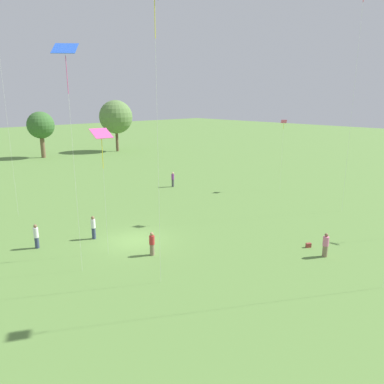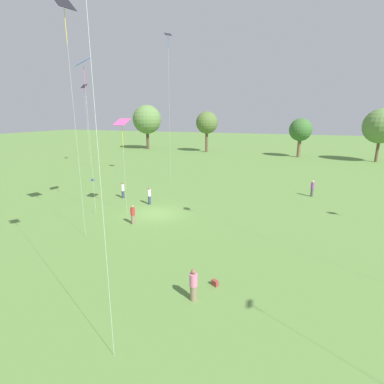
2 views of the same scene
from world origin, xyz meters
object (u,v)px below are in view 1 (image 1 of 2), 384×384
at_px(kite_1, 65,56).
at_px(picnic_bag_1, 308,245).
at_px(person_0, 93,227).
at_px(person_1, 152,244).
at_px(person_4, 173,179).
at_px(kite_6, 101,137).
at_px(kite_0, 362,13).
at_px(kite_8, 284,125).
at_px(person_3, 326,245).
at_px(person_2, 36,236).

distance_m(kite_1, picnic_bag_1, 19.42).
relative_size(person_0, person_1, 1.10).
height_order(person_4, picnic_bag_1, person_4).
xyz_separation_m(kite_6, picnic_bag_1, (10.80, -8.54, -7.62)).
distance_m(kite_0, kite_6, 23.44).
bearing_deg(kite_0, kite_8, 124.50).
distance_m(person_4, kite_6, 20.78).
distance_m(person_1, person_3, 11.35).
bearing_deg(kite_1, person_3, 49.07).
distance_m(person_0, person_2, 3.90).
distance_m(person_2, picnic_bag_1, 18.86).
bearing_deg(picnic_bag_1, person_4, 76.84).
bearing_deg(picnic_bag_1, person_3, -111.66).
distance_m(person_2, person_4, 20.26).
bearing_deg(kite_6, picnic_bag_1, 11.19).
height_order(person_0, kite_8, kite_8).
relative_size(person_0, person_3, 1.08).
xyz_separation_m(kite_8, picnic_bag_1, (-13.10, -11.32, -7.04)).
relative_size(person_1, kite_0, 0.08).
bearing_deg(kite_0, person_2, -149.25).
bearing_deg(kite_0, person_0, -150.51).
relative_size(person_3, kite_1, 0.12).
bearing_deg(kite_6, kite_1, -105.23).
relative_size(person_0, person_2, 1.01).
height_order(person_3, kite_1, kite_1).
bearing_deg(person_0, kite_0, 94.83).
bearing_deg(person_4, person_1, 70.27).
distance_m(person_3, kite_0, 19.58).
relative_size(person_0, person_4, 0.99).
xyz_separation_m(person_1, person_3, (8.17, -7.87, 0.01)).
bearing_deg(kite_0, picnic_bag_1, -112.19).
xyz_separation_m(person_0, person_3, (9.57, -13.16, -0.09)).
xyz_separation_m(person_1, kite_0, (18.76, -3.87, 15.98)).
relative_size(person_4, kite_6, 0.21).
relative_size(kite_6, picnic_bag_1, 20.49).
height_order(kite_1, kite_6, kite_1).
height_order(person_1, kite_6, kite_6).
distance_m(person_0, picnic_bag_1, 15.46).
height_order(person_4, kite_1, kite_1).
distance_m(kite_0, kite_8, 13.42).
xyz_separation_m(person_1, picnic_bag_1, (8.79, -6.34, -0.64)).
xyz_separation_m(person_2, kite_8, (27.03, -1.38, 6.32)).
distance_m(person_4, kite_8, 13.86).
bearing_deg(kite_1, person_0, 138.17).
distance_m(person_0, person_3, 16.27).
xyz_separation_m(kite_0, kite_1, (-23.24, 4.91, -4.51)).
bearing_deg(person_2, kite_6, 91.07).
distance_m(person_3, kite_8, 19.85).
bearing_deg(person_3, person_2, 103.78).
height_order(kite_0, kite_1, kite_0).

